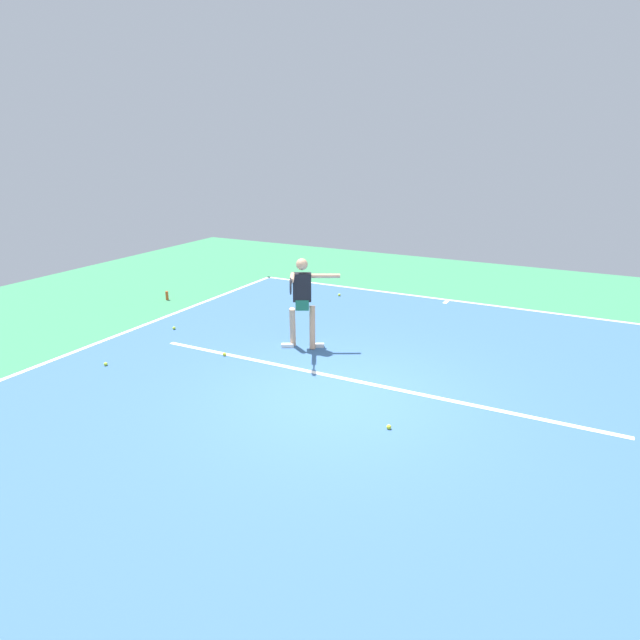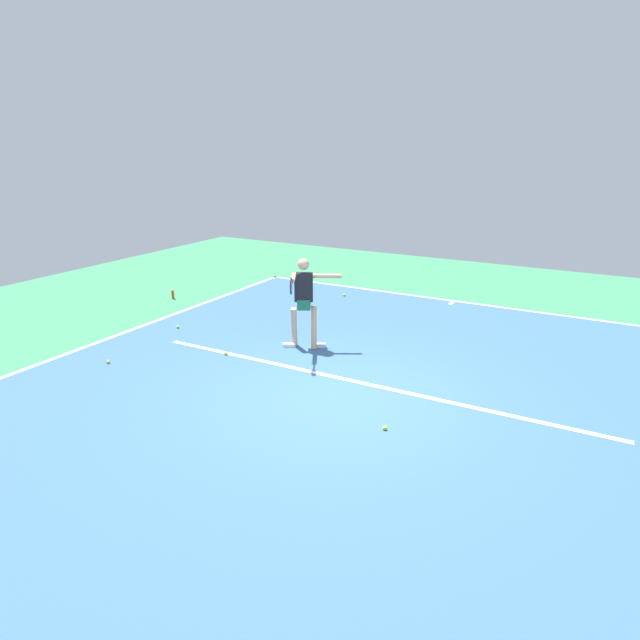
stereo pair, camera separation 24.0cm
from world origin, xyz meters
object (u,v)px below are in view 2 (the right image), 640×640
at_px(tennis_ball_near_player, 385,428).
at_px(tennis_ball_centre_court, 226,353).
at_px(tennis_ball_far_corner, 344,295).
at_px(tennis_ball_by_sideline, 108,362).
at_px(water_bottle, 173,295).
at_px(tennis_ball_near_service_line, 178,327).
at_px(tennis_player, 304,297).

xyz_separation_m(tennis_ball_near_player, tennis_ball_centre_court, (3.66, -1.18, 0.00)).
xyz_separation_m(tennis_ball_far_corner, tennis_ball_by_sideline, (1.66, 6.07, 0.00)).
distance_m(tennis_ball_far_corner, water_bottle, 4.32).
height_order(tennis_ball_near_player, tennis_ball_centre_court, same).
bearing_deg(tennis_ball_near_service_line, tennis_ball_near_player, 160.83).
bearing_deg(tennis_ball_by_sideline, tennis_player, -138.01).
bearing_deg(tennis_ball_by_sideline, tennis_ball_near_service_line, -82.26).
bearing_deg(tennis_ball_near_service_line, tennis_ball_far_corner, -115.92).
xyz_separation_m(tennis_ball_by_sideline, tennis_ball_centre_court, (-1.57, -1.35, 0.00)).
bearing_deg(tennis_ball_centre_court, tennis_ball_near_player, 162.09).
height_order(tennis_ball_by_sideline, tennis_ball_centre_court, same).
relative_size(tennis_player, tennis_ball_by_sideline, 26.42).
height_order(tennis_ball_centre_court, water_bottle, water_bottle).
relative_size(tennis_ball_near_service_line, water_bottle, 0.30).
bearing_deg(tennis_ball_far_corner, tennis_player, 105.04).
distance_m(tennis_ball_near_service_line, tennis_ball_centre_court, 1.99).
bearing_deg(water_bottle, tennis_ball_far_corner, -147.80).
distance_m(tennis_player, tennis_ball_centre_court, 1.78).
xyz_separation_m(tennis_ball_near_player, tennis_ball_by_sideline, (5.23, 0.17, 0.00)).
bearing_deg(tennis_ball_near_player, water_bottle, -26.53).
relative_size(tennis_ball_far_corner, tennis_ball_near_player, 1.00).
height_order(tennis_ball_near_service_line, water_bottle, water_bottle).
bearing_deg(tennis_ball_far_corner, water_bottle, 32.20).
bearing_deg(tennis_ball_centre_court, tennis_ball_by_sideline, 40.65).
xyz_separation_m(tennis_ball_far_corner, tennis_ball_centre_court, (0.09, 4.73, 0.00)).
distance_m(tennis_ball_far_corner, tennis_ball_by_sideline, 6.30).
bearing_deg(tennis_ball_near_service_line, tennis_ball_by_sideline, 97.74).
bearing_deg(water_bottle, tennis_ball_near_service_line, 135.38).
distance_m(tennis_ball_by_sideline, water_bottle, 4.27).
distance_m(tennis_ball_near_player, tennis_ball_by_sideline, 5.23).
xyz_separation_m(tennis_player, tennis_ball_near_service_line, (2.93, 0.30, -0.96)).
bearing_deg(tennis_player, tennis_ball_far_corner, -102.73).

